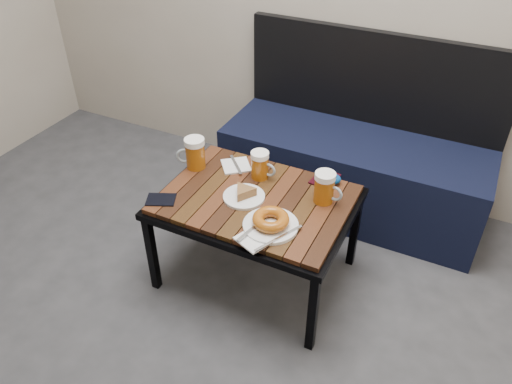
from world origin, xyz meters
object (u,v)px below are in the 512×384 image
at_px(bench, 354,166).
at_px(passport_burgundy, 325,179).
at_px(plate_bagel, 271,222).
at_px(passport_navy, 161,200).
at_px(cafe_table, 256,205).
at_px(knit_pouch, 328,179).
at_px(plate_pie, 244,194).
at_px(beer_mug_centre, 260,165).
at_px(beer_mug_right, 325,188).
at_px(beer_mug_left, 195,153).

relative_size(bench, passport_burgundy, 10.08).
height_order(plate_bagel, passport_navy, plate_bagel).
xyz_separation_m(cafe_table, knit_pouch, (0.25, 0.24, 0.07)).
height_order(bench, knit_pouch, bench).
bearing_deg(passport_burgundy, plate_pie, -126.34).
relative_size(beer_mug_centre, passport_burgundy, 0.96).
bearing_deg(beer_mug_centre, beer_mug_right, -5.03).
bearing_deg(plate_pie, passport_navy, -151.14).
height_order(beer_mug_centre, passport_burgundy, beer_mug_centre).
distance_m(cafe_table, beer_mug_centre, 0.19).
xyz_separation_m(bench, passport_navy, (-0.60, -0.93, 0.20)).
relative_size(beer_mug_right, plate_pie, 0.78).
distance_m(beer_mug_centre, plate_bagel, 0.36).
bearing_deg(beer_mug_right, beer_mug_left, -172.37).
distance_m(bench, plate_bagel, 0.92).
height_order(beer_mug_right, passport_navy, beer_mug_right).
bearing_deg(bench, beer_mug_centre, -116.32).
distance_m(passport_navy, passport_burgundy, 0.74).
xyz_separation_m(bench, passport_burgundy, (-0.02, -0.47, 0.20)).
height_order(cafe_table, passport_burgundy, passport_burgundy).
bearing_deg(knit_pouch, cafe_table, -136.02).
xyz_separation_m(passport_navy, passport_burgundy, (0.58, 0.46, 0.00)).
height_order(beer_mug_left, passport_burgundy, beer_mug_left).
relative_size(beer_mug_right, plate_bagel, 0.50).
distance_m(beer_mug_left, passport_navy, 0.30).
xyz_separation_m(bench, beer_mug_left, (-0.60, -0.64, 0.28)).
distance_m(beer_mug_centre, passport_burgundy, 0.30).
height_order(plate_bagel, knit_pouch, plate_bagel).
relative_size(plate_bagel, passport_burgundy, 2.07).
distance_m(cafe_table, beer_mug_right, 0.31).
height_order(beer_mug_left, plate_pie, beer_mug_left).
xyz_separation_m(beer_mug_left, plate_bagel, (0.50, -0.24, -0.05)).
distance_m(beer_mug_left, beer_mug_centre, 0.32).
distance_m(passport_navy, knit_pouch, 0.75).
xyz_separation_m(bench, beer_mug_right, (0.03, -0.63, 0.27)).
bearing_deg(passport_burgundy, passport_navy, -134.95).
height_order(beer_mug_centre, knit_pouch, beer_mug_centre).
xyz_separation_m(beer_mug_centre, passport_burgundy, (0.27, 0.11, -0.06)).
bearing_deg(beer_mug_centre, beer_mug_left, -167.39).
bearing_deg(plate_bagel, plate_pie, 145.88).
xyz_separation_m(beer_mug_centre, passport_navy, (-0.31, -0.35, -0.06)).
bearing_deg(beer_mug_right, passport_burgundy, 114.12).
relative_size(cafe_table, beer_mug_left, 5.55).
distance_m(beer_mug_left, plate_pie, 0.34).
bearing_deg(plate_pie, cafe_table, 30.77).
xyz_separation_m(plate_pie, passport_burgundy, (0.27, 0.29, -0.02)).
relative_size(cafe_table, passport_burgundy, 6.05).
xyz_separation_m(beer_mug_centre, knit_pouch, (0.30, 0.09, -0.04)).
xyz_separation_m(cafe_table, passport_burgundy, (0.22, 0.26, 0.05)).
xyz_separation_m(beer_mug_left, beer_mug_centre, (0.31, 0.06, -0.01)).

